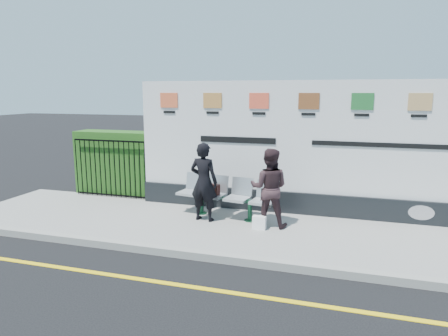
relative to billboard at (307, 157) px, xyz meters
name	(u,v)px	position (x,y,z in m)	size (l,w,h in m)	color
ground	(243,295)	(-0.50, -3.85, -1.42)	(80.00, 80.00, 0.00)	black
pavement	(273,233)	(-0.50, -1.35, -1.36)	(14.00, 3.00, 0.12)	gray
kerb	(258,262)	(-0.50, -2.85, -1.35)	(14.00, 0.18, 0.14)	gray
yellow_line	(243,294)	(-0.50, -3.85, -1.42)	(14.00, 0.10, 0.01)	yellow
billboard	(307,157)	(0.00, 0.00, 0.00)	(8.00, 0.30, 3.00)	black
hedge	(119,163)	(-5.08, 0.45, -0.45)	(2.35, 0.70, 1.70)	#255419
railing	(110,168)	(-5.08, 0.00, -0.53)	(2.05, 0.06, 1.54)	black
bench	(225,206)	(-1.68, -0.81, -1.06)	(2.28, 0.59, 0.49)	#B0B5B9
woman_left	(204,182)	(-2.06, -1.14, -0.45)	(0.62, 0.41, 1.70)	black
woman_right	(269,188)	(-0.64, -1.12, -0.49)	(0.79, 0.62, 1.63)	#301F23
handbag_brown	(213,189)	(-1.97, -0.76, -0.69)	(0.30, 0.13, 0.24)	black
carrier_bag_white	(259,223)	(-0.78, -1.36, -1.17)	(0.27, 0.16, 0.27)	white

